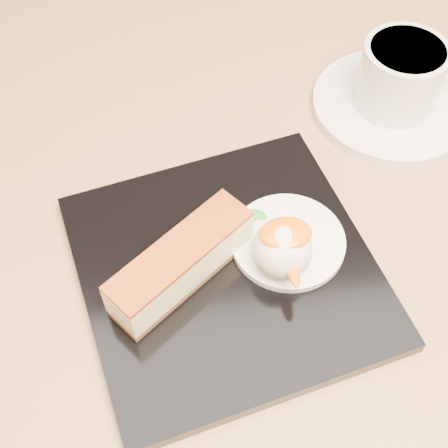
{
  "coord_description": "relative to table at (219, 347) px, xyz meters",
  "views": [
    {
      "loc": [
        -0.03,
        -0.26,
        1.14
      ],
      "look_at": [
        0.01,
        0.01,
        0.76
      ],
      "focal_mm": 50.0,
      "sensor_mm": 36.0,
      "label": 1
    }
  ],
  "objects": [
    {
      "name": "cheesecake",
      "position": [
        -0.03,
        -0.01,
        0.19
      ],
      "size": [
        0.11,
        0.1,
        0.04
      ],
      "rotation": [
        0.0,
        0.0,
        0.67
      ],
      "color": "brown",
      "rests_on": "dessert_plate"
    },
    {
      "name": "dessert_plate",
      "position": [
        0.01,
        -0.01,
        0.16
      ],
      "size": [
        0.26,
        0.26,
        0.01
      ],
      "primitive_type": "cube",
      "rotation": [
        0.0,
        0.0,
        0.23
      ],
      "color": "black",
      "rests_on": "table"
    },
    {
      "name": "mango_sauce",
      "position": [
        0.05,
        -0.01,
        0.21
      ],
      "size": [
        0.04,
        0.03,
        0.01
      ],
      "primitive_type": "ellipsoid",
      "color": "orange",
      "rests_on": "ice_cream_scoop"
    },
    {
      "name": "table",
      "position": [
        0.0,
        0.0,
        0.0
      ],
      "size": [
        0.8,
        0.8,
        0.72
      ],
      "color": "black",
      "rests_on": "ground"
    },
    {
      "name": "coffee_cup",
      "position": [
        0.19,
        0.15,
        0.2
      ],
      "size": [
        0.1,
        0.08,
        0.06
      ],
      "rotation": [
        0.0,
        0.0,
        0.2
      ],
      "color": "white",
      "rests_on": "saucer"
    },
    {
      "name": "ice_cream_scoop",
      "position": [
        0.05,
        -0.01,
        0.19
      ],
      "size": [
        0.05,
        0.05,
        0.05
      ],
      "primitive_type": "sphere",
      "color": "white",
      "rests_on": "cream_smear"
    },
    {
      "name": "mint_sprig",
      "position": [
        0.03,
        0.03,
        0.17
      ],
      "size": [
        0.03,
        0.02,
        0.0
      ],
      "color": "#2F8C2D",
      "rests_on": "cream_smear"
    },
    {
      "name": "saucer",
      "position": [
        0.19,
        0.15,
        0.16
      ],
      "size": [
        0.15,
        0.15,
        0.01
      ],
      "primitive_type": "cylinder",
      "color": "white",
      "rests_on": "table"
    },
    {
      "name": "cream_smear",
      "position": [
        0.06,
        0.01,
        0.17
      ],
      "size": [
        0.09,
        0.09,
        0.01
      ],
      "primitive_type": "cylinder",
      "color": "white",
      "rests_on": "dessert_plate"
    }
  ]
}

